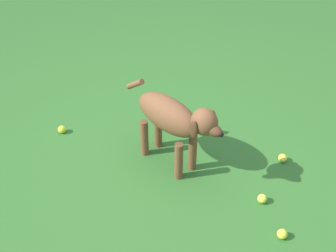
# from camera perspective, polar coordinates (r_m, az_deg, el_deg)

# --- Properties ---
(ground) EXTENTS (14.00, 14.00, 0.00)m
(ground) POSITION_cam_1_polar(r_m,az_deg,el_deg) (3.30, -0.88, -6.17)
(ground) COLOR #2D6026
(dog) EXTENTS (0.92, 0.39, 0.64)m
(dog) POSITION_cam_1_polar(r_m,az_deg,el_deg) (3.11, 0.71, 0.95)
(dog) COLOR brown
(dog) RESTS_ON ground
(tennis_ball_0) EXTENTS (0.07, 0.07, 0.07)m
(tennis_ball_0) POSITION_cam_1_polar(r_m,az_deg,el_deg) (3.14, 12.10, -9.19)
(tennis_ball_0) COLOR #D2E441
(tennis_ball_0) RESTS_ON ground
(tennis_ball_1) EXTENTS (0.07, 0.07, 0.07)m
(tennis_ball_1) POSITION_cam_1_polar(r_m,az_deg,el_deg) (3.77, -13.58, -0.43)
(tennis_ball_1) COLOR #C9DC31
(tennis_ball_1) RESTS_ON ground
(tennis_ball_2) EXTENTS (0.07, 0.07, 0.07)m
(tennis_ball_2) POSITION_cam_1_polar(r_m,az_deg,el_deg) (3.49, 14.61, -4.03)
(tennis_ball_2) COLOR #D7DF3F
(tennis_ball_2) RESTS_ON ground
(tennis_ball_3) EXTENTS (0.07, 0.07, 0.07)m
(tennis_ball_3) POSITION_cam_1_polar(r_m,az_deg,el_deg) (2.95, 14.56, -13.38)
(tennis_ball_3) COLOR #D5E038
(tennis_ball_3) RESTS_ON ground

